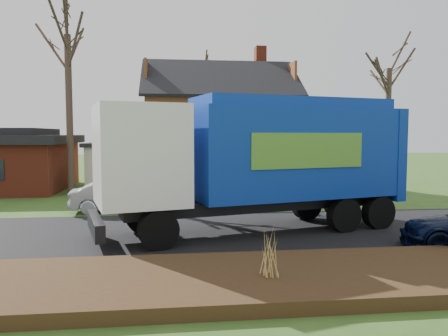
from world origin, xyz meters
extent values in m
plane|color=#30531B|center=(0.00, 0.00, 0.00)|extent=(120.00, 120.00, 0.00)
cube|color=black|center=(0.00, 0.00, 0.01)|extent=(80.00, 7.00, 0.02)
cube|color=black|center=(0.00, -5.30, 0.15)|extent=(80.00, 3.50, 0.30)
cube|color=beige|center=(2.00, 14.00, 1.35)|extent=(9.00, 7.50, 2.70)
cube|color=#562918|center=(2.00, 14.00, 4.10)|extent=(9.00, 7.50, 2.80)
cube|color=maroon|center=(5.00, 15.00, 8.46)|extent=(0.70, 0.90, 1.60)
cube|color=beige|center=(-4.20, 13.50, 1.30)|extent=(3.50, 5.50, 2.60)
cube|color=black|center=(-4.20, 13.50, 2.72)|extent=(3.90, 5.90, 0.24)
cylinder|color=black|center=(-1.41, -2.02, 0.59)|extent=(1.24, 0.68, 1.18)
cylinder|color=black|center=(-2.00, 0.28, 0.59)|extent=(1.24, 0.68, 1.18)
cylinder|color=black|center=(4.84, -0.40, 0.59)|extent=(1.24, 0.68, 1.18)
cylinder|color=black|center=(4.24, 1.90, 0.59)|extent=(1.24, 0.68, 1.18)
cylinder|color=black|center=(6.26, -0.04, 0.59)|extent=(1.24, 0.68, 1.18)
cylinder|color=black|center=(5.67, 2.27, 0.59)|extent=(1.24, 0.68, 1.18)
cube|color=black|center=(2.13, 0.12, 0.96)|extent=(9.77, 3.75, 0.40)
cube|color=white|center=(-1.98, -0.94, 2.72)|extent=(3.23, 3.39, 3.06)
cube|color=black|center=(-3.19, -1.25, 2.89)|extent=(0.71, 2.43, 1.02)
cube|color=black|center=(-3.30, -1.28, 0.62)|extent=(0.98, 2.81, 0.51)
cube|color=#0C3199|center=(3.17, 0.39, 2.72)|extent=(7.61, 4.53, 3.06)
cube|color=#0C3199|center=(3.17, 0.39, 4.42)|extent=(7.20, 4.11, 0.34)
cube|color=#0C3199|center=(6.73, 1.31, 2.60)|extent=(1.11, 2.89, 3.28)
cube|color=#559430|center=(3.37, -1.04, 2.83)|extent=(3.96, 1.06, 1.13)
cube|color=#559430|center=(2.65, 1.74, 2.83)|extent=(3.96, 1.06, 1.13)
imported|color=#AAADB2|center=(-3.33, 4.61, 0.67)|extent=(4.18, 1.80, 1.34)
cylinder|color=#453429|center=(-6.56, 10.23, 4.36)|extent=(0.36, 0.36, 8.73)
cylinder|color=#443728|center=(11.53, 9.70, 3.58)|extent=(0.33, 0.33, 7.16)
cylinder|color=#3F3125|center=(1.60, 20.95, 4.09)|extent=(0.31, 0.31, 8.18)
cone|color=tan|center=(1.11, -5.56, 0.79)|extent=(0.04, 0.04, 0.98)
cone|color=tan|center=(0.95, -5.56, 0.79)|extent=(0.04, 0.04, 0.98)
cone|color=tan|center=(1.26, -5.56, 0.79)|extent=(0.04, 0.04, 0.98)
cone|color=tan|center=(1.11, -5.43, 0.79)|extent=(0.04, 0.04, 0.98)
cone|color=tan|center=(1.11, -5.68, 0.79)|extent=(0.04, 0.04, 0.98)
camera|label=1|loc=(-0.99, -14.58, 3.35)|focal=35.00mm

